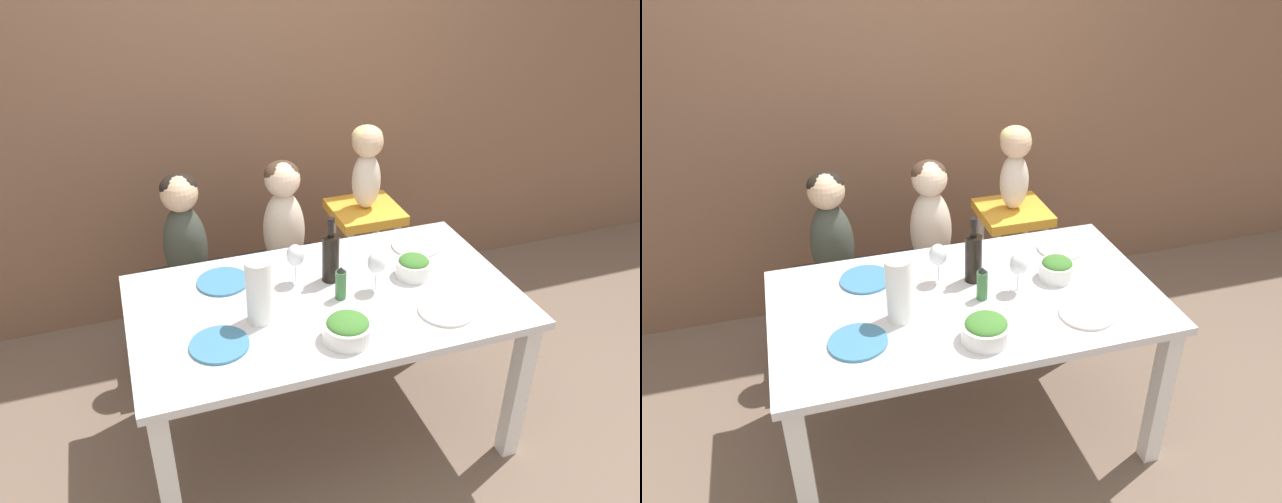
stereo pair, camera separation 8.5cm
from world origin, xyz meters
TOP-DOWN VIEW (x-y plane):
  - ground_plane at (0.00, 0.00)m, footprint 14.00×14.00m
  - wall_back at (0.00, 1.22)m, footprint 10.00×0.06m
  - dining_table at (0.00, 0.00)m, footprint 1.55×0.88m
  - chair_far_left at (-0.46, 0.69)m, footprint 0.40×0.40m
  - chair_far_center at (0.02, 0.69)m, footprint 0.40×0.40m
  - chair_right_highchair at (0.46, 0.69)m, footprint 0.34×0.34m
  - person_child_left at (-0.46, 0.69)m, footprint 0.21×0.20m
  - person_child_center at (0.02, 0.69)m, footprint 0.21×0.20m
  - person_baby_right at (0.46, 0.69)m, footprint 0.16×0.16m
  - wine_bottle at (0.07, 0.12)m, footprint 0.07×0.07m
  - paper_towel_roll at (-0.28, -0.06)m, footprint 0.10×0.10m
  - wine_glass_near at (0.22, -0.01)m, footprint 0.07×0.07m
  - wine_glass_far at (-0.08, 0.15)m, footprint 0.07×0.07m
  - salad_bowl_large at (-0.01, -0.28)m, footprint 0.18×0.18m
  - salad_bowl_small at (0.41, 0.04)m, footprint 0.15×0.15m
  - dinner_plate_front_left at (-0.46, -0.16)m, footprint 0.22×0.22m
  - dinner_plate_back_left at (-0.37, 0.24)m, footprint 0.22×0.22m
  - dinner_plate_back_right at (0.53, 0.25)m, footprint 0.22×0.22m
  - dinner_plate_front_right at (0.41, -0.24)m, footprint 0.22×0.22m
  - condiment_bottle_hot_sauce at (0.06, -0.02)m, footprint 0.04×0.04m

SIDE VIEW (x-z plane):
  - ground_plane at x=0.00m, z-range 0.00..0.00m
  - chair_far_left at x=-0.46m, z-range 0.16..0.64m
  - chair_far_center at x=0.02m, z-range 0.16..0.64m
  - chair_right_highchair at x=0.46m, z-range 0.21..0.95m
  - dining_table at x=0.00m, z-range 0.27..1.00m
  - dinner_plate_front_left at x=-0.46m, z-range 0.73..0.74m
  - dinner_plate_back_left at x=-0.37m, z-range 0.73..0.74m
  - dinner_plate_back_right at x=0.53m, z-range 0.73..0.74m
  - dinner_plate_front_right at x=0.41m, z-range 0.73..0.74m
  - salad_bowl_large at x=-0.01m, z-range 0.73..0.83m
  - salad_bowl_small at x=0.41m, z-range 0.73..0.83m
  - person_child_left at x=-0.46m, z-range 0.49..1.07m
  - person_child_center at x=0.02m, z-range 0.49..1.07m
  - condiment_bottle_hot_sauce at x=0.06m, z-range 0.73..0.88m
  - wine_bottle at x=0.07m, z-range 0.70..0.99m
  - wine_glass_near at x=0.22m, z-range 0.77..0.94m
  - wine_glass_far at x=-0.08m, z-range 0.77..0.94m
  - paper_towel_roll at x=-0.28m, z-range 0.73..1.00m
  - person_baby_right at x=0.46m, z-range 0.79..1.22m
  - wall_back at x=0.00m, z-range 0.00..2.70m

